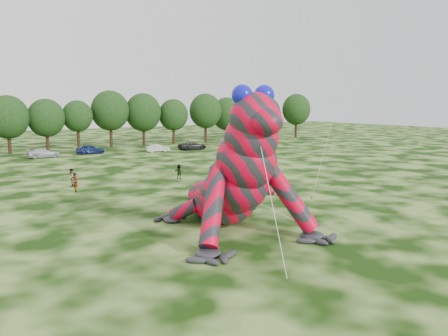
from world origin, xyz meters
TOP-DOWN VIEW (x-y plane):
  - ground at (0.00, 0.00)m, footprint 240.00×240.00m
  - inflatable_gecko at (-3.59, 3.84)m, footprint 17.87×20.47m
  - tree_7 at (-10.08, 56.80)m, footprint 6.68×6.01m
  - tree_8 at (-4.22, 56.99)m, footprint 6.14×5.53m
  - tree_9 at (1.06, 57.35)m, footprint 5.27×4.74m
  - tree_10 at (7.40, 58.58)m, footprint 7.09×6.38m
  - tree_11 at (13.79, 58.20)m, footprint 7.01×6.31m
  - tree_12 at (20.01, 57.74)m, footprint 5.99×5.39m
  - tree_13 at (27.13, 57.13)m, footprint 6.83×6.15m
  - tree_14 at (33.46, 58.72)m, footprint 6.82×6.14m
  - tree_15 at (38.47, 57.77)m, footprint 7.17×6.45m
  - tree_16 at (45.45, 59.37)m, footprint 6.26×5.63m
  - tree_17 at (51.95, 56.66)m, footprint 6.98×6.28m
  - car_3 at (-6.51, 48.63)m, footprint 4.77×2.05m
  - car_4 at (0.85, 49.72)m, footprint 4.57×2.13m
  - car_5 at (11.22, 46.34)m, footprint 4.11×1.90m
  - car_6 at (17.86, 46.19)m, footprint 5.15×2.56m
  - car_7 at (27.90, 48.72)m, footprint 4.62×2.59m
  - spectator_1 at (-8.91, 22.90)m, footprint 1.12×1.08m
  - spectator_3 at (13.50, 30.72)m, footprint 0.88×0.94m
  - spectator_0 at (-9.25, 19.92)m, footprint 0.50×0.71m
  - spectator_5 at (2.11, 20.92)m, footprint 1.14×1.53m

SIDE VIEW (x-z plane):
  - ground at x=0.00m, z-range 0.00..0.00m
  - car_7 at x=27.90m, z-range 0.00..1.26m
  - car_5 at x=11.22m, z-range 0.00..1.30m
  - car_3 at x=-6.51m, z-range 0.00..1.37m
  - car_6 at x=17.86m, z-range 0.00..1.40m
  - car_4 at x=0.85m, z-range 0.00..1.51m
  - spectator_3 at x=13.50m, z-range 0.00..1.56m
  - spectator_5 at x=2.11m, z-range 0.00..1.60m
  - spectator_1 at x=-8.91m, z-range 0.00..1.81m
  - spectator_0 at x=-9.25m, z-range 0.00..1.84m
  - tree_9 at x=1.06m, z-range 0.00..8.68m
  - tree_8 at x=-4.22m, z-range 0.00..8.94m
  - tree_12 at x=20.01m, z-range 0.00..8.97m
  - tree_16 at x=45.45m, z-range 0.00..9.37m
  - inflatable_gecko at x=-3.59m, z-range 0.00..9.39m
  - tree_14 at x=33.46m, z-range 0.00..9.40m
  - tree_7 at x=-10.08m, z-range 0.00..9.48m
  - tree_15 at x=38.47m, z-range 0.00..9.63m
  - tree_11 at x=13.79m, z-range 0.00..10.07m
  - tree_13 at x=27.13m, z-range 0.00..10.13m
  - tree_17 at x=51.95m, z-range 0.00..10.30m
  - tree_10 at x=7.40m, z-range 0.00..10.50m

